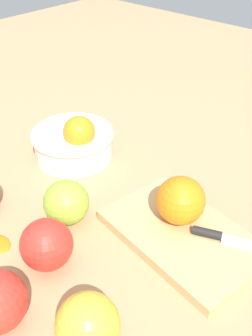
{
  "coord_description": "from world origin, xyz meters",
  "views": [
    {
      "loc": [
        0.37,
        -0.32,
        0.47
      ],
      "look_at": [
        -0.04,
        0.13,
        0.04
      ],
      "focal_mm": 43.55,
      "sensor_mm": 36.0,
      "label": 1
    }
  ],
  "objects_px": {
    "apple_mid_left": "(66,202)",
    "apple_front_center": "(47,245)",
    "orange_on_board": "(181,200)",
    "apple_front_right": "(88,325)",
    "bowl": "(74,141)",
    "knife": "(229,239)",
    "cutting_board": "(183,235)"
  },
  "relations": [
    {
      "from": "cutting_board",
      "to": "orange_on_board",
      "type": "distance_m",
      "value": 0.06
    },
    {
      "from": "bowl",
      "to": "apple_front_center",
      "type": "bearing_deg",
      "value": -49.32
    },
    {
      "from": "apple_mid_left",
      "to": "apple_front_center",
      "type": "distance_m",
      "value": 0.1
    },
    {
      "from": "knife",
      "to": "apple_front_center",
      "type": "xyz_separation_m",
      "value": [
        -0.18,
        -0.2,
        0.02
      ]
    },
    {
      "from": "knife",
      "to": "cutting_board",
      "type": "bearing_deg",
      "value": -156.05
    },
    {
      "from": "knife",
      "to": "apple_front_right",
      "type": "xyz_separation_m",
      "value": [
        -0.04,
        -0.25,
        0.02
      ]
    },
    {
      "from": "knife",
      "to": "apple_front_center",
      "type": "relative_size",
      "value": 1.9
    },
    {
      "from": "orange_on_board",
      "to": "apple_front_right",
      "type": "xyz_separation_m",
      "value": [
        0.04,
        -0.24,
        -0.02
      ]
    },
    {
      "from": "knife",
      "to": "apple_mid_left",
      "type": "distance_m",
      "value": 0.27
    },
    {
      "from": "orange_on_board",
      "to": "apple_front_right",
      "type": "height_order",
      "value": "orange_on_board"
    },
    {
      "from": "cutting_board",
      "to": "apple_front_right",
      "type": "xyz_separation_m",
      "value": [
        0.02,
        -0.23,
        0.03
      ]
    },
    {
      "from": "apple_front_right",
      "to": "orange_on_board",
      "type": "bearing_deg",
      "value": 100.01
    },
    {
      "from": "orange_on_board",
      "to": "cutting_board",
      "type": "bearing_deg",
      "value": -39.8
    },
    {
      "from": "cutting_board",
      "to": "orange_on_board",
      "type": "bearing_deg",
      "value": 140.2
    },
    {
      "from": "apple_front_right",
      "to": "apple_mid_left",
      "type": "distance_m",
      "value": 0.23
    },
    {
      "from": "bowl",
      "to": "knife",
      "type": "xyz_separation_m",
      "value": [
        0.37,
        -0.02,
        -0.02
      ]
    },
    {
      "from": "apple_mid_left",
      "to": "apple_front_center",
      "type": "xyz_separation_m",
      "value": [
        0.05,
        -0.08,
        0.0
      ]
    },
    {
      "from": "apple_mid_left",
      "to": "apple_front_center",
      "type": "relative_size",
      "value": 0.98
    },
    {
      "from": "orange_on_board",
      "to": "apple_front_right",
      "type": "distance_m",
      "value": 0.25
    },
    {
      "from": "bowl",
      "to": "apple_front_right",
      "type": "relative_size",
      "value": 2.14
    },
    {
      "from": "apple_front_right",
      "to": "apple_mid_left",
      "type": "height_order",
      "value": "apple_front_right"
    },
    {
      "from": "bowl",
      "to": "orange_on_board",
      "type": "distance_m",
      "value": 0.29
    },
    {
      "from": "apple_front_right",
      "to": "knife",
      "type": "bearing_deg",
      "value": 80.35
    },
    {
      "from": "orange_on_board",
      "to": "knife",
      "type": "bearing_deg",
      "value": 6.77
    },
    {
      "from": "bowl",
      "to": "cutting_board",
      "type": "height_order",
      "value": "bowl"
    },
    {
      "from": "bowl",
      "to": "apple_mid_left",
      "type": "relative_size",
      "value": 2.2
    },
    {
      "from": "bowl",
      "to": "orange_on_board",
      "type": "xyz_separation_m",
      "value": [
        0.29,
        -0.03,
        0.02
      ]
    },
    {
      "from": "orange_on_board",
      "to": "apple_front_center",
      "type": "xyz_separation_m",
      "value": [
        -0.1,
        -0.19,
        -0.02
      ]
    },
    {
      "from": "apple_front_center",
      "to": "apple_mid_left",
      "type": "bearing_deg",
      "value": 122.99
    },
    {
      "from": "orange_on_board",
      "to": "apple_mid_left",
      "type": "height_order",
      "value": "orange_on_board"
    },
    {
      "from": "cutting_board",
      "to": "apple_front_right",
      "type": "distance_m",
      "value": 0.23
    },
    {
      "from": "cutting_board",
      "to": "orange_on_board",
      "type": "relative_size",
      "value": 3.15
    }
  ]
}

